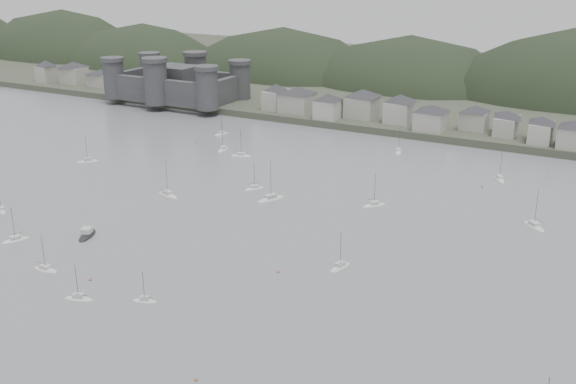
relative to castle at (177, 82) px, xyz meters
The scene contains 9 objects.
ground 216.45m from the castle, 56.28° to the right, with size 900.00×900.00×0.00m, color slate.
far_shore_land 166.61m from the castle, 43.83° to the left, with size 900.00×250.00×3.00m, color #383D2D.
forested_ridge 155.26m from the castle, 35.67° to the left, with size 851.55×103.94×102.57m.
castle is the anchor object (origin of this frame).
waterfront_town 170.64m from the castle, ahead, with size 451.48×28.46×12.92m.
sailboat_lead 152.42m from the castle, 72.10° to the right, with size 7.07×5.12×9.38m.
moored_fleet 165.99m from the castle, 45.97° to the right, with size 217.86×178.27×13.42m.
motor_launch_far 168.19m from the castle, 60.73° to the right, with size 6.12×9.21×4.06m.
mooring_buoys 165.79m from the castle, 49.61° to the right, with size 121.42×130.48×0.70m.
Camera 1 is at (88.78, -87.17, 70.73)m, focal length 42.52 mm.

